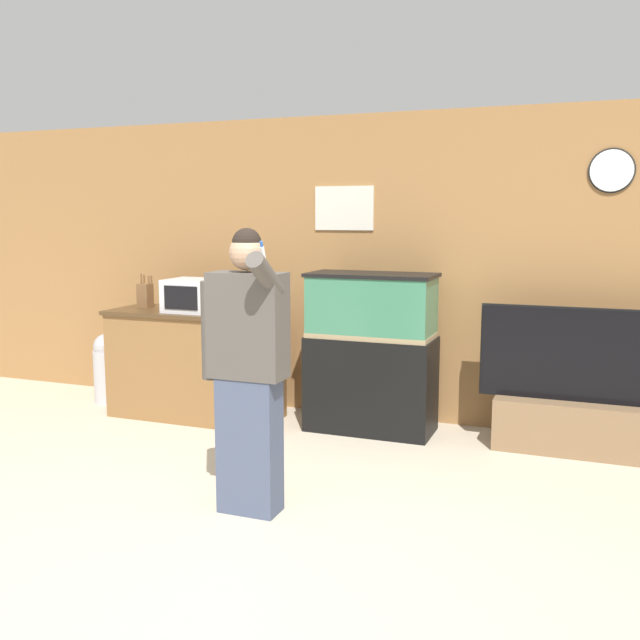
% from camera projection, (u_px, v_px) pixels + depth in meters
% --- Properties ---
extents(ground_plane, '(18.00, 18.00, 0.00)m').
position_uv_depth(ground_plane, '(229.00, 558.00, 3.68)').
color(ground_plane, beige).
extents(wall_back_paneled, '(10.00, 0.08, 2.60)m').
position_uv_depth(wall_back_paneled, '(384.00, 268.00, 6.10)').
color(wall_back_paneled, olive).
rests_on(wall_back_paneled, ground_plane).
extents(counter_island, '(1.51, 0.63, 0.94)m').
position_uv_depth(counter_island, '(196.00, 364.00, 6.21)').
color(counter_island, brown).
rests_on(counter_island, ground_plane).
extents(microwave, '(0.51, 0.39, 0.28)m').
position_uv_depth(microwave, '(197.00, 296.00, 6.06)').
color(microwave, silver).
rests_on(microwave, counter_island).
extents(knife_block, '(0.11, 0.11, 0.30)m').
position_uv_depth(knife_block, '(145.00, 295.00, 6.37)').
color(knife_block, brown).
rests_on(knife_block, counter_island).
extents(aquarium_on_stand, '(1.02, 0.49, 1.30)m').
position_uv_depth(aquarium_on_stand, '(371.00, 353.00, 5.78)').
color(aquarium_on_stand, black).
rests_on(aquarium_on_stand, ground_plane).
extents(tv_on_stand, '(1.61, 0.40, 1.09)m').
position_uv_depth(tv_on_stand, '(588.00, 411.00, 5.26)').
color(tv_on_stand, brown).
rests_on(tv_on_stand, ground_plane).
extents(person_standing, '(0.53, 0.40, 1.68)m').
position_uv_depth(person_standing, '(247.00, 367.00, 4.14)').
color(person_standing, '#424C66').
rests_on(person_standing, ground_plane).
extents(trash_bin, '(0.27, 0.27, 0.65)m').
position_uv_depth(trash_bin, '(108.00, 367.00, 6.73)').
color(trash_bin, '#B7B7BC').
rests_on(trash_bin, ground_plane).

